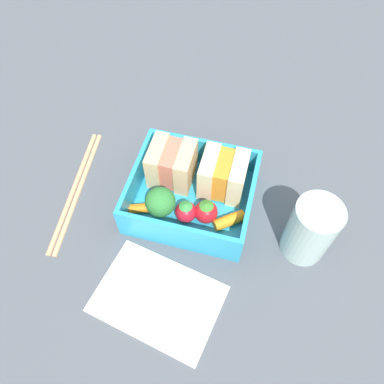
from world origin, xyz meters
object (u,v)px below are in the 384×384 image
at_px(chopstick_pair, 76,189).
at_px(folded_napkin, 158,298).
at_px(carrot_stick_left, 144,208).
at_px(strawberry_left, 186,212).
at_px(sandwich_left, 172,164).
at_px(broccoli_floret, 160,202).
at_px(drinking_glass, 310,230).
at_px(strawberry_far_left, 206,211).
at_px(carrot_stick_far_left, 229,220).
at_px(sandwich_center_left, 223,175).

bearing_deg(chopstick_pair, folded_napkin, -36.74).
distance_m(carrot_stick_left, strawberry_left, 0.06).
xyz_separation_m(sandwich_left, broccoli_floret, (0.00, -0.06, 0.00)).
bearing_deg(carrot_stick_left, folded_napkin, -63.86).
xyz_separation_m(carrot_stick_left, drinking_glass, (0.21, 0.01, 0.03)).
height_order(carrot_stick_left, chopstick_pair, carrot_stick_left).
bearing_deg(folded_napkin, broccoli_floret, 104.32).
relative_size(strawberry_left, strawberry_far_left, 0.94).
bearing_deg(chopstick_pair, carrot_stick_far_left, -0.92).
bearing_deg(chopstick_pair, broccoli_floret, -5.53).
distance_m(sandwich_left, sandwich_center_left, 0.07).
height_order(strawberry_left, carrot_stick_far_left, strawberry_left).
relative_size(sandwich_center_left, broccoli_floret, 1.16).
height_order(sandwich_left, broccoli_floret, sandwich_left).
xyz_separation_m(broccoli_floret, carrot_stick_far_left, (0.09, 0.01, -0.02)).
distance_m(sandwich_left, strawberry_far_left, 0.08).
distance_m(broccoli_floret, strawberry_far_left, 0.06).
distance_m(carrot_stick_left, chopstick_pair, 0.11).
bearing_deg(folded_napkin, sandwich_left, 100.23).
height_order(sandwich_center_left, strawberry_left, sandwich_center_left).
bearing_deg(drinking_glass, carrot_stick_far_left, 178.49).
distance_m(sandwich_center_left, carrot_stick_far_left, 0.06).
distance_m(strawberry_far_left, chopstick_pair, 0.19).
xyz_separation_m(sandwich_center_left, drinking_glass, (0.12, -0.06, 0.00)).
bearing_deg(chopstick_pair, drinking_glass, -1.10).
distance_m(sandwich_left, chopstick_pair, 0.14).
height_order(drinking_glass, folded_napkin, drinking_glass).
bearing_deg(strawberry_left, strawberry_far_left, 13.92).
height_order(sandwich_left, carrot_stick_left, sandwich_left).
bearing_deg(drinking_glass, folded_napkin, -144.57).
xyz_separation_m(sandwich_left, carrot_stick_left, (-0.02, -0.06, -0.02)).
distance_m(sandwich_left, carrot_stick_left, 0.07).
bearing_deg(drinking_glass, broccoli_floret, -177.93).
bearing_deg(drinking_glass, sandwich_center_left, 154.73).
xyz_separation_m(carrot_stick_left, broccoli_floret, (0.02, 0.00, 0.02)).
height_order(strawberry_left, chopstick_pair, strawberry_left).
relative_size(carrot_stick_left, broccoli_floret, 0.77).
distance_m(strawberry_left, carrot_stick_far_left, 0.06).
relative_size(sandwich_left, broccoli_floret, 1.16).
height_order(broccoli_floret, strawberry_far_left, broccoli_floret).
bearing_deg(folded_napkin, strawberry_far_left, 75.34).
xyz_separation_m(sandwich_left, folded_napkin, (0.03, -0.17, -0.04)).
distance_m(chopstick_pair, drinking_glass, 0.32).
bearing_deg(strawberry_left, folded_napkin, -92.98).
xyz_separation_m(carrot_stick_left, folded_napkin, (0.05, -0.11, -0.02)).
xyz_separation_m(sandwich_center_left, strawberry_left, (-0.03, -0.06, -0.01)).
xyz_separation_m(strawberry_left, folded_napkin, (-0.01, -0.11, -0.03)).
bearing_deg(sandwich_left, chopstick_pair, -158.92).
xyz_separation_m(strawberry_left, carrot_stick_far_left, (0.06, 0.01, -0.01)).
relative_size(carrot_stick_left, strawberry_left, 1.14).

